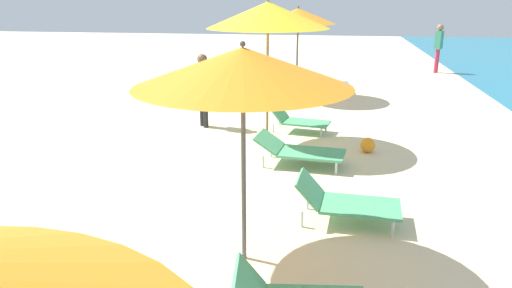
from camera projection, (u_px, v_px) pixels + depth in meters
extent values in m
cylinder|color=#4C4C51|center=(244.00, 177.00, 5.20)|extent=(0.05, 0.05, 1.95)
cone|color=orange|center=(243.00, 67.00, 4.85)|extent=(2.24, 2.24, 0.40)
sphere|color=#4C4C51|center=(243.00, 44.00, 4.79)|extent=(0.06, 0.06, 0.06)
cube|color=#4CA572|center=(360.00, 206.00, 6.25)|extent=(1.06, 0.73, 0.04)
cube|color=#4CA572|center=(310.00, 189.00, 6.34)|extent=(0.37, 0.68, 0.35)
cylinder|color=silver|center=(392.00, 209.00, 6.46)|extent=(0.04, 0.04, 0.22)
cylinder|color=silver|center=(393.00, 228.00, 5.94)|extent=(0.04, 0.04, 0.22)
cylinder|color=silver|center=(307.00, 202.00, 6.71)|extent=(0.04, 0.04, 0.22)
cylinder|color=silver|center=(302.00, 219.00, 6.19)|extent=(0.04, 0.04, 0.22)
cube|color=#4CA572|center=(249.00, 288.00, 4.23)|extent=(0.34, 0.65, 0.34)
cylinder|color=olive|center=(267.00, 88.00, 9.38)|extent=(0.05, 0.05, 2.24)
cone|color=yellow|center=(268.00, 15.00, 8.98)|extent=(2.30, 2.30, 0.48)
sphere|color=olive|center=(268.00, 0.00, 8.90)|extent=(0.06, 0.06, 0.06)
cube|color=#4CA572|center=(306.00, 123.00, 10.38)|extent=(1.04, 0.74, 0.04)
cube|color=#4CA572|center=(279.00, 112.00, 10.52)|extent=(0.39, 0.62, 0.34)
cylinder|color=silver|center=(326.00, 127.00, 10.51)|extent=(0.04, 0.04, 0.20)
cylinder|color=silver|center=(321.00, 133.00, 10.08)|extent=(0.04, 0.04, 0.20)
cylinder|color=silver|center=(280.00, 123.00, 10.84)|extent=(0.04, 0.04, 0.20)
cylinder|color=silver|center=(273.00, 128.00, 10.41)|extent=(0.04, 0.04, 0.20)
cube|color=#4CA572|center=(312.00, 153.00, 8.35)|extent=(1.18, 0.81, 0.04)
cube|color=#4CA572|center=(269.00, 142.00, 8.50)|extent=(0.49, 0.73, 0.29)
cylinder|color=silver|center=(340.00, 157.00, 8.54)|extent=(0.04, 0.04, 0.21)
cylinder|color=silver|center=(336.00, 168.00, 8.00)|extent=(0.04, 0.04, 0.21)
cylinder|color=silver|center=(271.00, 151.00, 8.86)|extent=(0.04, 0.04, 0.21)
cylinder|color=silver|center=(263.00, 162.00, 8.31)|extent=(0.04, 0.04, 0.21)
cylinder|color=#4C4C51|center=(297.00, 61.00, 13.71)|extent=(0.05, 0.05, 2.07)
cone|color=orange|center=(298.00, 16.00, 13.35)|extent=(2.09, 2.09, 0.41)
sphere|color=#4C4C51|center=(298.00, 7.00, 13.28)|extent=(0.06, 0.06, 0.06)
cube|color=blue|center=(331.00, 83.00, 14.75)|extent=(1.13, 0.73, 0.04)
cube|color=blue|center=(308.00, 77.00, 14.74)|extent=(0.39, 0.67, 0.37)
cylinder|color=silver|center=(344.00, 87.00, 15.01)|extent=(0.04, 0.04, 0.23)
cylinder|color=silver|center=(346.00, 90.00, 14.50)|extent=(0.04, 0.04, 0.23)
cylinder|color=silver|center=(305.00, 86.00, 15.10)|extent=(0.04, 0.04, 0.23)
cylinder|color=silver|center=(306.00, 89.00, 14.58)|extent=(0.04, 0.04, 0.23)
cylinder|color=#262628|center=(206.00, 110.00, 10.74)|extent=(0.11, 0.11, 0.80)
cylinder|color=#262628|center=(202.00, 108.00, 10.88)|extent=(0.11, 0.11, 0.80)
cube|color=#334CB2|center=(203.00, 78.00, 10.61)|extent=(0.40, 0.42, 0.60)
sphere|color=brown|center=(202.00, 59.00, 10.49)|extent=(0.22, 0.22, 0.22)
cylinder|color=#D8334C|center=(437.00, 61.00, 18.37)|extent=(0.11, 0.11, 0.89)
cylinder|color=#D8334C|center=(436.00, 61.00, 18.24)|extent=(0.11, 0.11, 0.89)
cube|color=#3F9972|center=(439.00, 40.00, 18.08)|extent=(0.36, 0.42, 0.67)
sphere|color=#9E704C|center=(440.00, 27.00, 17.95)|extent=(0.24, 0.24, 0.24)
sphere|color=orange|center=(368.00, 145.00, 9.11)|extent=(0.28, 0.28, 0.28)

